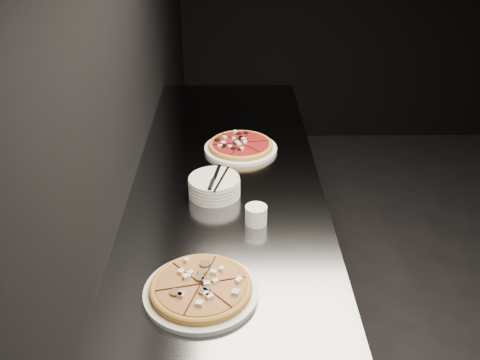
{
  "coord_description": "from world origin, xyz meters",
  "views": [
    {
      "loc": [
        -2.11,
        -1.73,
        1.97
      ],
      "look_at": [
        -2.08,
        -0.05,
        1.01
      ],
      "focal_mm": 40.0,
      "sensor_mm": 36.0,
      "label": 1
    }
  ],
  "objects_px": {
    "pizza_mushroom": "(201,289)",
    "cutlery": "(216,179)",
    "counter": "(228,288)",
    "pizza_tomato": "(241,146)",
    "ramekin": "(256,214)",
    "plate_stack": "(214,186)"
  },
  "relations": [
    {
      "from": "pizza_mushroom",
      "to": "cutlery",
      "type": "bearing_deg",
      "value": 86.72
    },
    {
      "from": "counter",
      "to": "pizza_mushroom",
      "type": "distance_m",
      "value": 0.73
    },
    {
      "from": "pizza_tomato",
      "to": "ramekin",
      "type": "xyz_separation_m",
      "value": [
        0.04,
        -0.57,
        0.02
      ]
    },
    {
      "from": "pizza_mushroom",
      "to": "pizza_tomato",
      "type": "distance_m",
      "value": 0.94
    },
    {
      "from": "counter",
      "to": "ramekin",
      "type": "distance_m",
      "value": 0.54
    },
    {
      "from": "counter",
      "to": "pizza_tomato",
      "type": "xyz_separation_m",
      "value": [
        0.06,
        0.38,
        0.48
      ]
    },
    {
      "from": "ramekin",
      "to": "cutlery",
      "type": "bearing_deg",
      "value": 128.28
    },
    {
      "from": "pizza_mushroom",
      "to": "ramekin",
      "type": "distance_m",
      "value": 0.4
    },
    {
      "from": "pizza_mushroom",
      "to": "ramekin",
      "type": "bearing_deg",
      "value": 64.48
    },
    {
      "from": "counter",
      "to": "plate_stack",
      "type": "height_order",
      "value": "plate_stack"
    },
    {
      "from": "plate_stack",
      "to": "cutlery",
      "type": "relative_size",
      "value": 0.97
    },
    {
      "from": "plate_stack",
      "to": "cutlery",
      "type": "height_order",
      "value": "cutlery"
    },
    {
      "from": "plate_stack",
      "to": "ramekin",
      "type": "xyz_separation_m",
      "value": [
        0.15,
        -0.19,
        -0.0
      ]
    },
    {
      "from": "pizza_mushroom",
      "to": "ramekin",
      "type": "height_order",
      "value": "ramekin"
    },
    {
      "from": "plate_stack",
      "to": "counter",
      "type": "bearing_deg",
      "value": -6.47
    },
    {
      "from": "pizza_tomato",
      "to": "ramekin",
      "type": "bearing_deg",
      "value": -85.59
    },
    {
      "from": "pizza_mushroom",
      "to": "ramekin",
      "type": "relative_size",
      "value": 4.65
    },
    {
      "from": "pizza_tomato",
      "to": "ramekin",
      "type": "height_order",
      "value": "ramekin"
    },
    {
      "from": "pizza_mushroom",
      "to": "pizza_tomato",
      "type": "height_order",
      "value": "pizza_mushroom"
    },
    {
      "from": "plate_stack",
      "to": "cutlery",
      "type": "distance_m",
      "value": 0.04
    },
    {
      "from": "plate_stack",
      "to": "cutlery",
      "type": "bearing_deg",
      "value": -62.38
    },
    {
      "from": "ramekin",
      "to": "counter",
      "type": "bearing_deg",
      "value": 118.67
    }
  ]
}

